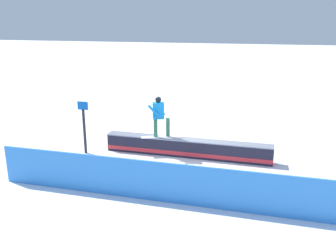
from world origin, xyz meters
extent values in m
plane|color=white|center=(0.00, 0.00, 0.00)|extent=(120.00, 120.00, 0.00)
cube|color=#211E2B|center=(0.00, 0.00, 0.32)|extent=(6.16, 0.59, 0.63)
cube|color=red|center=(0.00, 0.00, 0.16)|extent=(6.17, 0.60, 0.15)
cube|color=gray|center=(0.00, 0.00, 0.65)|extent=(6.16, 0.65, 0.04)
cube|color=white|center=(0.97, -0.03, 0.68)|extent=(1.52, 0.76, 0.01)
cylinder|color=#316A49|center=(1.18, 0.05, 1.04)|extent=(0.18, 0.18, 0.70)
cylinder|color=#316A49|center=(0.75, -0.10, 1.04)|extent=(0.18, 0.18, 0.70)
cube|color=#1682D1|center=(1.08, 0.01, 1.69)|extent=(0.46, 0.36, 0.60)
sphere|color=black|center=(1.08, 0.01, 2.10)|extent=(0.22, 0.22, 0.22)
cylinder|color=#1682D1|center=(1.19, 0.23, 1.72)|extent=(0.44, 0.23, 0.47)
cylinder|color=#1682D1|center=(1.04, -0.18, 1.72)|extent=(0.35, 0.20, 0.53)
cube|color=#3485E4|center=(0.00, 3.57, 0.59)|extent=(10.07, 0.35, 1.18)
cylinder|color=#262628|center=(3.79, 0.56, 0.85)|extent=(0.10, 0.10, 1.69)
cube|color=blue|center=(3.79, 0.56, 1.84)|extent=(0.40, 0.04, 0.30)
camera|label=1|loc=(-2.30, 12.49, 4.96)|focal=39.14mm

